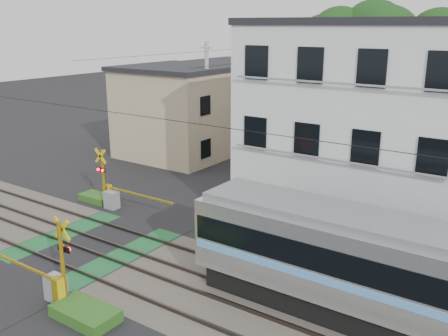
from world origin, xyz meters
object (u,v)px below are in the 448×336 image
Objects in this scene: crossing_signal_far at (111,195)px; pedestrian at (367,116)px; apartment_block at (370,124)px; crossing_signal_near at (55,283)px.

crossing_signal_far is 29.01m from pedestrian.
apartment_block reaches higher than pedestrian.
crossing_signal_near is at bearing -54.71° from crossing_signal_far.
crossing_signal_near and crossing_signal_far have the same top height.
crossing_signal_near is 8.95m from crossing_signal_far.
crossing_signal_far is 3.04× the size of pedestrian.
apartment_block is at bearing 65.78° from crossing_signal_near.
crossing_signal_near is 3.04× the size of pedestrian.
crossing_signal_far is at bearing 125.29° from crossing_signal_near.
apartment_block is 24.63m from pedestrian.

